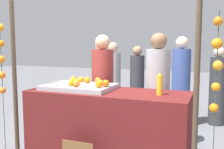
% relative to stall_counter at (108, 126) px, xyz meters
% --- Properties ---
extents(stall_counter, '(2.08, 0.78, 0.93)m').
position_rel_stall_counter_xyz_m(stall_counter, '(0.00, 0.00, 0.00)').
color(stall_counter, '#5B1919').
rests_on(stall_counter, ground_plane).
extents(orange_tray, '(0.92, 0.64, 0.06)m').
position_rel_stall_counter_xyz_m(orange_tray, '(-0.42, 0.01, 0.50)').
color(orange_tray, '#9EA0A5').
rests_on(orange_tray, stall_counter).
extents(orange_0, '(0.09, 0.09, 0.09)m').
position_rel_stall_counter_xyz_m(orange_0, '(-0.07, -0.13, 0.57)').
color(orange_0, orange).
rests_on(orange_0, orange_tray).
extents(orange_1, '(0.09, 0.09, 0.09)m').
position_rel_stall_counter_xyz_m(orange_1, '(-0.38, 0.18, 0.57)').
color(orange_1, orange).
rests_on(orange_1, orange_tray).
extents(orange_2, '(0.09, 0.09, 0.09)m').
position_rel_stall_counter_xyz_m(orange_2, '(-0.22, 0.18, 0.57)').
color(orange_2, orange).
rests_on(orange_2, orange_tray).
extents(orange_3, '(0.08, 0.08, 0.08)m').
position_rel_stall_counter_xyz_m(orange_3, '(-0.51, 0.24, 0.57)').
color(orange_3, orange).
rests_on(orange_3, orange_tray).
extents(orange_4, '(0.08, 0.08, 0.08)m').
position_rel_stall_counter_xyz_m(orange_4, '(-0.36, -0.19, 0.56)').
color(orange_4, orange).
rests_on(orange_4, orange_tray).
extents(orange_5, '(0.08, 0.08, 0.08)m').
position_rel_stall_counter_xyz_m(orange_5, '(-0.47, -0.12, 0.56)').
color(orange_5, orange).
rests_on(orange_5, orange_tray).
extents(orange_6, '(0.09, 0.09, 0.09)m').
position_rel_stall_counter_xyz_m(orange_6, '(-0.42, -0.06, 0.57)').
color(orange_6, orange).
rests_on(orange_6, orange_tray).
extents(orange_7, '(0.08, 0.08, 0.08)m').
position_rel_stall_counter_xyz_m(orange_7, '(-0.46, 0.01, 0.56)').
color(orange_7, orange).
rests_on(orange_7, orange_tray).
extents(orange_8, '(0.09, 0.09, 0.09)m').
position_rel_stall_counter_xyz_m(orange_8, '(-0.60, 0.18, 0.57)').
color(orange_8, orange).
rests_on(orange_8, orange_tray).
extents(orange_9, '(0.08, 0.08, 0.08)m').
position_rel_stall_counter_xyz_m(orange_9, '(-0.55, 0.07, 0.57)').
color(orange_9, orange).
rests_on(orange_9, orange_tray).
extents(orange_10, '(0.08, 0.08, 0.08)m').
position_rel_stall_counter_xyz_m(orange_10, '(-0.11, -0.00, 0.57)').
color(orange_10, orange).
rests_on(orange_10, orange_tray).
extents(orange_11, '(0.09, 0.09, 0.09)m').
position_rel_stall_counter_xyz_m(orange_11, '(-0.02, -0.03, 0.57)').
color(orange_11, orange).
rests_on(orange_11, orange_tray).
extents(juice_bottle, '(0.07, 0.07, 0.25)m').
position_rel_stall_counter_xyz_m(juice_bottle, '(0.68, -0.02, 0.59)').
color(juice_bottle, '#F4AB21').
rests_on(juice_bottle, stall_counter).
extents(vendor_left, '(0.34, 0.34, 1.68)m').
position_rel_stall_counter_xyz_m(vendor_left, '(-0.34, 0.61, 0.32)').
color(vendor_left, maroon).
rests_on(vendor_left, ground_plane).
extents(vendor_right, '(0.34, 0.34, 1.69)m').
position_rel_stall_counter_xyz_m(vendor_right, '(0.53, 0.56, 0.32)').
color(vendor_right, '#99999E').
rests_on(vendor_right, ground_plane).
extents(crowd_person_0, '(0.30, 0.30, 1.49)m').
position_rel_stall_counter_xyz_m(crowd_person_0, '(-0.25, 2.25, 0.23)').
color(crowd_person_0, '#333338').
rests_on(crowd_person_0, ground_plane).
extents(crowd_person_1, '(0.30, 0.30, 1.49)m').
position_rel_stall_counter_xyz_m(crowd_person_1, '(1.33, 2.24, 0.23)').
color(crowd_person_1, '#333338').
rests_on(crowd_person_1, ground_plane).
extents(crowd_person_2, '(0.31, 0.31, 1.57)m').
position_rel_stall_counter_xyz_m(crowd_person_2, '(-0.69, 1.97, 0.27)').
color(crowd_person_2, '#99999E').
rests_on(crowd_person_2, ground_plane).
extents(crowd_person_3, '(0.32, 0.32, 1.61)m').
position_rel_stall_counter_xyz_m(crowd_person_3, '(-1.17, 2.40, 0.29)').
color(crowd_person_3, tan).
rests_on(crowd_person_3, ground_plane).
extents(crowd_person_4, '(0.34, 0.34, 1.67)m').
position_rel_stall_counter_xyz_m(crowd_person_4, '(0.70, 1.86, 0.31)').
color(crowd_person_4, '#384C8C').
rests_on(crowd_person_4, ground_plane).
extents(canopy_post_left, '(0.06, 0.06, 2.08)m').
position_rel_stall_counter_xyz_m(canopy_post_left, '(-1.12, -0.43, 0.57)').
color(canopy_post_left, '#473828').
rests_on(canopy_post_left, ground_plane).
extents(canopy_post_right, '(0.06, 0.06, 2.08)m').
position_rel_stall_counter_xyz_m(canopy_post_right, '(1.12, -0.43, 0.57)').
color(canopy_post_right, '#473828').
rests_on(canopy_post_right, ground_plane).
extents(garland_strand_left, '(0.11, 0.11, 1.84)m').
position_rel_stall_counter_xyz_m(garland_strand_left, '(-1.29, -0.47, 0.88)').
color(garland_strand_left, '#2D4C23').
rests_on(garland_strand_left, ground_plane).
extents(garland_strand_right, '(0.11, 0.11, 1.84)m').
position_rel_stall_counter_xyz_m(garland_strand_right, '(1.30, -0.49, 0.88)').
color(garland_strand_right, '#2D4C23').
rests_on(garland_strand_right, ground_plane).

